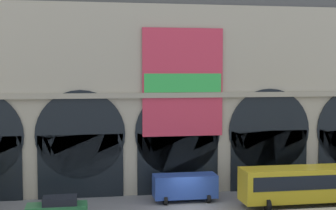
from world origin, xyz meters
The scene contains 5 objects.
ground_plane centered at (0.00, 0.00, 0.00)m, with size 200.00×200.00×0.00m, color slate.
station_building centered at (0.03, 7.06, 10.03)m, with size 51.66×4.53×20.85m.
car_midwest centered at (-10.00, -0.63, 0.80)m, with size 4.40×2.22×1.55m.
van_center centered at (0.10, 2.41, 1.25)m, with size 5.20×2.48×2.20m.
bus_mideast centered at (9.51, -0.68, 1.78)m, with size 11.00×3.25×3.10m.
Camera 1 is at (-8.09, -37.12, 10.72)m, focal length 53.19 mm.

